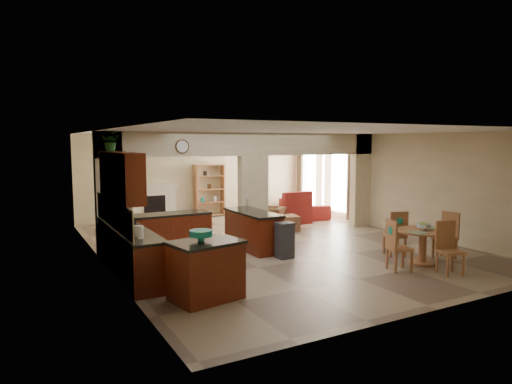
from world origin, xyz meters
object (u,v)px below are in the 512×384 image
dining_table (423,241)px  kitchen_island (206,270)px  sofa (304,206)px  armchair (272,217)px

dining_table → kitchen_island: bearing=177.9°
sofa → kitchen_island: bearing=146.3°
kitchen_island → armchair: kitchen_island is taller
kitchen_island → sofa: size_ratio=0.52×
dining_table → sofa: (1.44, 6.46, -0.14)m
sofa → armchair: bearing=134.6°
armchair → sofa: bearing=174.1°
kitchen_island → sofa: 8.87m
dining_table → armchair: 5.12m
armchair → dining_table: bearing=58.1°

